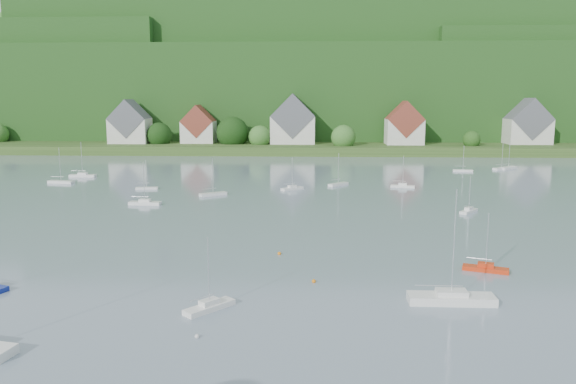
{
  "coord_description": "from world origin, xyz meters",
  "views": [
    {
      "loc": [
        12.32,
        -15.98,
        19.39
      ],
      "look_at": [
        8.24,
        75.0,
        4.0
      ],
      "focal_mm": 34.72,
      "sensor_mm": 36.0,
      "label": 1
    }
  ],
  "objects": [
    {
      "name": "near_sailboat_3",
      "position": [
        2.84,
        32.7,
        0.4
      ],
      "size": [
        4.5,
        4.81,
        6.96
      ],
      "rotation": [
        0.0,
        0.0,
        0.84
      ],
      "color": "white",
      "rests_on": "ground"
    },
    {
      "name": "village_building_4",
      "position": [
        90.0,
        190.0,
        9.59
      ],
      "size": [
        15.0,
        10.4,
        16.5
      ],
      "color": "beige",
      "rests_on": "far_shore_strip"
    },
    {
      "name": "village_building_3",
      "position": [
        45.0,
        186.0,
        9.43
      ],
      "size": [
        13.0,
        10.4,
        15.5
      ],
      "color": "beige",
      "rests_on": "far_shore_strip"
    },
    {
      "name": "mooring_buoy_2",
      "position": [
        12.53,
        40.96,
        0.0
      ],
      "size": [
        0.44,
        0.44,
        0.44
      ],
      "primitive_type": "sphere",
      "color": "orange",
      "rests_on": "ground"
    },
    {
      "name": "mooring_buoy_3",
      "position": [
        8.2,
        51.52,
        0.0
      ],
      "size": [
        0.46,
        0.46,
        0.46
      ],
      "primitive_type": "sphere",
      "color": "orange",
      "rests_on": "ground"
    },
    {
      "name": "forested_ridge",
      "position": [
        0.39,
        268.57,
        22.89
      ],
      "size": [
        620.0,
        181.22,
        69.89
      ],
      "color": "#194516",
      "rests_on": "ground"
    },
    {
      "name": "village_building_1",
      "position": [
        -30.0,
        189.0,
        8.75
      ],
      "size": [
        12.0,
        9.36,
        14.0
      ],
      "color": "beige",
      "rests_on": "far_shore_strip"
    },
    {
      "name": "village_building_0",
      "position": [
        -55.0,
        187.0,
        9.51
      ],
      "size": [
        14.0,
        10.4,
        16.0
      ],
      "color": "beige",
      "rests_on": "far_shore_strip"
    },
    {
      "name": "near_sailboat_4",
      "position": [
        25.67,
        35.46,
        0.53
      ],
      "size": [
        8.22,
        2.38,
        11.07
      ],
      "rotation": [
        0.0,
        0.0,
        -0.01
      ],
      "color": "white",
      "rests_on": "ground"
    },
    {
      "name": "far_sailboat_cluster",
      "position": [
        15.39,
        116.94,
        0.37
      ],
      "size": [
        195.82,
        69.08,
        8.71
      ],
      "color": "white",
      "rests_on": "ground"
    },
    {
      "name": "near_sailboat_5",
      "position": [
        32.0,
        45.7,
        0.4
      ],
      "size": [
        5.17,
        2.99,
        6.73
      ],
      "rotation": [
        0.0,
        0.0,
        -0.34
      ],
      "color": "red",
      "rests_on": "ground"
    },
    {
      "name": "mooring_buoy_1",
      "position": [
        2.95,
        26.61,
        0.0
      ],
      "size": [
        0.41,
        0.41,
        0.41
      ],
      "primitive_type": "sphere",
      "color": "silver",
      "rests_on": "ground"
    },
    {
      "name": "far_shore_strip",
      "position": [
        0.0,
        200.0,
        1.5
      ],
      "size": [
        600.0,
        60.0,
        3.0
      ],
      "primitive_type": "cube",
      "color": "#2D4B1C",
      "rests_on": "ground"
    },
    {
      "name": "village_building_2",
      "position": [
        5.0,
        188.0,
        10.27
      ],
      "size": [
        16.0,
        11.44,
        18.0
      ],
      "color": "beige",
      "rests_on": "far_shore_strip"
    }
  ]
}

